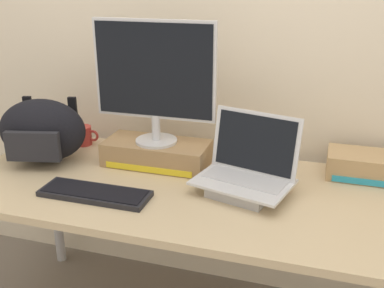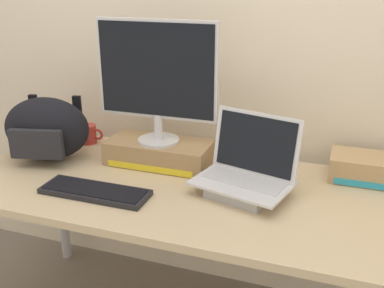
# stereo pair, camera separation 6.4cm
# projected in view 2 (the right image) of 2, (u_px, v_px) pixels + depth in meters

# --- Properties ---
(back_wall) EXTENTS (7.00, 0.10, 2.60)m
(back_wall) POSITION_uv_depth(u_px,v_px,m) (228.00, 25.00, 2.00)
(back_wall) COLOR beige
(back_wall) RESTS_ON ground
(desk) EXTENTS (1.86, 0.78, 0.74)m
(desk) POSITION_uv_depth(u_px,v_px,m) (192.00, 202.00, 1.80)
(desk) COLOR tan
(desk) RESTS_ON ground
(toner_box_yellow) EXTENTS (0.45, 0.21, 0.10)m
(toner_box_yellow) POSITION_uv_depth(u_px,v_px,m) (159.00, 153.00, 1.97)
(toner_box_yellow) COLOR #9E7A51
(toner_box_yellow) RESTS_ON desk
(desktop_monitor) EXTENTS (0.52, 0.18, 0.51)m
(desktop_monitor) POSITION_uv_depth(u_px,v_px,m) (157.00, 77.00, 1.85)
(desktop_monitor) COLOR silver
(desktop_monitor) RESTS_ON toner_box_yellow
(open_laptop) EXTENTS (0.40, 0.32, 0.29)m
(open_laptop) POSITION_uv_depth(u_px,v_px,m) (245.00, 179.00, 1.71)
(open_laptop) COLOR #ADADB2
(open_laptop) RESTS_ON desk
(external_keyboard) EXTENTS (0.42, 0.14, 0.02)m
(external_keyboard) POSITION_uv_depth(u_px,v_px,m) (95.00, 191.00, 1.71)
(external_keyboard) COLOR black
(external_keyboard) RESTS_ON desk
(messenger_backpack) EXTENTS (0.41, 0.31, 0.28)m
(messenger_backpack) POSITION_uv_depth(u_px,v_px,m) (47.00, 129.00, 1.99)
(messenger_backpack) COLOR black
(messenger_backpack) RESTS_ON desk
(coffee_mug) EXTENTS (0.13, 0.08, 0.09)m
(coffee_mug) POSITION_uv_depth(u_px,v_px,m) (88.00, 134.00, 2.21)
(coffee_mug) COLOR #B2332D
(coffee_mug) RESTS_ON desk
(toner_box_cyan) EXTENTS (0.32, 0.18, 0.10)m
(toner_box_cyan) POSITION_uv_depth(u_px,v_px,m) (371.00, 169.00, 1.81)
(toner_box_cyan) COLOR tan
(toner_box_cyan) RESTS_ON desk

